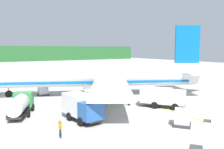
{
  "coord_description": "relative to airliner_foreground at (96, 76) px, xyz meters",
  "views": [
    {
      "loc": [
        -2.6,
        -19.02,
        7.87
      ],
      "look_at": [
        17.12,
        13.19,
        3.69
      ],
      "focal_mm": 37.37,
      "sensor_mm": 36.0,
      "label": 1
    }
  ],
  "objects": [
    {
      "name": "crew_loader_left",
      "position": [
        0.6,
        -8.76,
        -2.39
      ],
      "size": [
        0.62,
        0.32,
        1.69
      ],
      "color": "#191E33",
      "rests_on": "ground"
    },
    {
      "name": "cargo_container_far",
      "position": [
        3.53,
        -20.51,
        -2.49
      ],
      "size": [
        2.28,
        2.28,
        1.91
      ],
      "color": "#333338",
      "rests_on": "ground"
    },
    {
      "name": "airliner_foreground",
      "position": [
        0.0,
        0.0,
        0.0
      ],
      "size": [
        39.19,
        33.04,
        11.9
      ],
      "color": "silver",
      "rests_on": "ground"
    },
    {
      "name": "crew_loader_right",
      "position": [
        -4.85,
        -7.39,
        -2.4
      ],
      "size": [
        0.58,
        0.39,
        1.69
      ],
      "color": "#191E33",
      "rests_on": "ground"
    },
    {
      "name": "cargo_container_near",
      "position": [
        0.16,
        -18.64,
        -2.53
      ],
      "size": [
        2.38,
        2.38,
        1.84
      ],
      "color": "#333338",
      "rests_on": "ground"
    },
    {
      "name": "apron_guide_line",
      "position": [
        3.35,
        -4.76,
        -3.39
      ],
      "size": [
        0.3,
        60.0,
        0.01
      ],
      "primitive_type": "cube",
      "color": "yellow",
      "rests_on": "ground"
    },
    {
      "name": "service_truck_catering",
      "position": [
        -13.23,
        -5.86,
        -1.99
      ],
      "size": [
        4.16,
        6.47,
        2.4
      ],
      "color": "#338C3F",
      "rests_on": "ground"
    },
    {
      "name": "service_truck_pushback",
      "position": [
        3.86,
        -11.92,
        -1.92
      ],
      "size": [
        5.31,
        5.98,
        2.58
      ],
      "color": "white",
      "rests_on": "ground"
    },
    {
      "name": "service_truck_baggage",
      "position": [
        -7.87,
        -11.57,
        -1.82
      ],
      "size": [
        2.9,
        5.57,
        2.87
      ],
      "color": "#2659A5",
      "rests_on": "ground"
    },
    {
      "name": "cargo_container_mid",
      "position": [
        -7.76,
        4.58,
        -2.4
      ],
      "size": [
        1.69,
        1.69,
        2.09
      ],
      "color": "#333338",
      "rests_on": "ground"
    },
    {
      "name": "crew_marshaller",
      "position": [
        -11.56,
        -15.24,
        -2.39
      ],
      "size": [
        0.29,
        0.62,
        1.7
      ],
      "color": "#191E33",
      "rests_on": "ground"
    }
  ]
}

